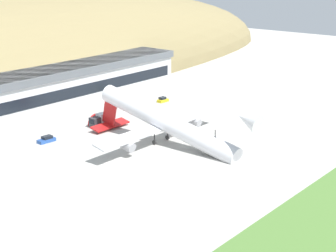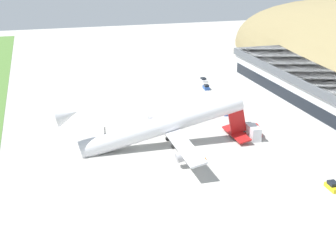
# 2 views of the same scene
# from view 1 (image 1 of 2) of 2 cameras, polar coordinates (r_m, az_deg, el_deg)

# --- Properties ---
(ground_plane) EXTENTS (393.89, 393.89, 0.00)m
(ground_plane) POSITION_cam_1_polar(r_m,az_deg,el_deg) (139.60, 3.86, -1.25)
(ground_plane) COLOR #ADAAA3
(hill_backdrop) EXTENTS (317.61, 83.15, 62.77)m
(hill_backdrop) POSITION_cam_1_polar(r_m,az_deg,el_deg) (213.18, -16.45, 4.47)
(hill_backdrop) COLOR olive
(hill_backdrop) RESTS_ON ground_plane
(terminal_building) EXTENTS (103.78, 19.78, 11.84)m
(terminal_building) POSITION_cam_1_polar(r_m,az_deg,el_deg) (168.73, -13.25, 3.89)
(terminal_building) COLOR silver
(terminal_building) RESTS_ON ground_plane
(cargo_airplane) EXTENTS (41.85, 50.97, 15.11)m
(cargo_airplane) POSITION_cam_1_polar(r_m,az_deg,el_deg) (134.19, -0.42, 0.29)
(cargo_airplane) COLOR silver
(service_car_2) EXTENTS (4.55, 2.16, 1.56)m
(service_car_2) POSITION_cam_1_polar(r_m,az_deg,el_deg) (139.37, -12.23, -1.36)
(service_car_2) COLOR #264C99
(service_car_2) RESTS_ON ground_plane
(service_car_3) EXTENTS (3.70, 2.00, 1.58)m
(service_car_3) POSITION_cam_1_polar(r_m,az_deg,el_deg) (173.78, -0.54, 2.67)
(service_car_3) COLOR gold
(service_car_3) RESTS_ON ground_plane
(fuel_truck) EXTENTS (7.61, 2.79, 3.40)m
(fuel_truck) POSITION_cam_1_polar(r_m,az_deg,el_deg) (150.32, -6.64, 0.65)
(fuel_truck) COLOR #333338
(fuel_truck) RESTS_ON ground_plane
(traffic_cone_0) EXTENTS (0.52, 0.52, 0.58)m
(traffic_cone_0) POSITION_cam_1_polar(r_m,az_deg,el_deg) (146.96, 0.28, -0.15)
(traffic_cone_0) COLOR orange
(traffic_cone_0) RESTS_ON ground_plane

